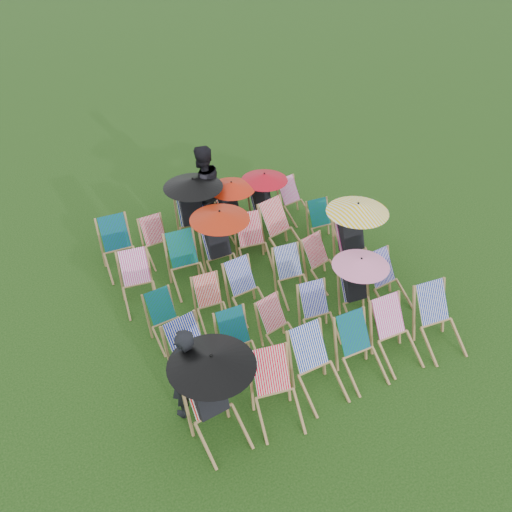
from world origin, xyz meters
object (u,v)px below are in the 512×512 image
deckchair_5 (440,321)px  person_left (185,373)px  person_rear (203,189)px  deckchair_0 (214,397)px  deckchair_29 (295,200)px

deckchair_5 → person_left: 4.32m
deckchair_5 → person_left: person_left is taller
person_rear → deckchair_0: bearing=57.0°
deckchair_5 → person_rear: person_rear is taller
deckchair_29 → person_left: bearing=-146.4°
deckchair_5 → deckchair_29: deckchair_5 is taller
deckchair_29 → person_rear: person_rear is taller
deckchair_0 → person_left: size_ratio=0.90×
deckchair_29 → person_rear: 2.12m
person_rear → deckchair_5: bearing=100.4°
deckchair_29 → deckchair_5: bearing=-98.8°
deckchair_29 → person_rear: bearing=154.6°
deckchair_0 → person_rear: 5.44m
deckchair_5 → person_rear: (-1.90, 5.20, 0.46)m
deckchair_0 → deckchair_29: 6.02m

